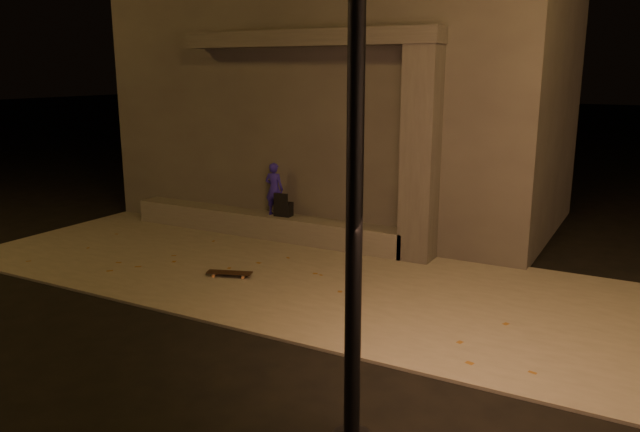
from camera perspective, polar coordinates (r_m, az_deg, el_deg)
The scene contains 9 objects.
ground at distance 8.70m, azimuth -10.81°, elevation -8.86°, with size 120.00×120.00×0.00m, color black.
sidewalk at distance 10.21m, azimuth -3.65°, elevation -5.17°, with size 11.00×4.40×0.04m, color #656159.
building at distance 14.11m, azimuth 2.67°, elevation 10.65°, with size 9.00×5.10×5.22m.
ledge at distance 12.34m, azimuth -5.19°, elevation -0.77°, with size 6.00×0.55×0.45m, color #57554F.
column at distance 10.61m, azimuth 9.19°, elevation 5.48°, with size 0.55×0.55×3.60m, color #3D3A37.
canopy at distance 11.50m, azimuth -1.12°, elevation 15.93°, with size 5.00×0.70×0.28m, color #3D3A37.
skateboarder at distance 12.04m, azimuth -4.21°, elevation 2.48°, with size 0.37×0.24×1.02m, color #1F158D.
backpack at distance 12.00m, azimuth -3.35°, elevation 0.74°, with size 0.34×0.24×0.46m.
skateboard at distance 10.00m, azimuth -8.28°, elevation -5.17°, with size 0.74×0.42×0.08m.
Camera 1 is at (5.23, -6.15, 3.24)m, focal length 35.00 mm.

